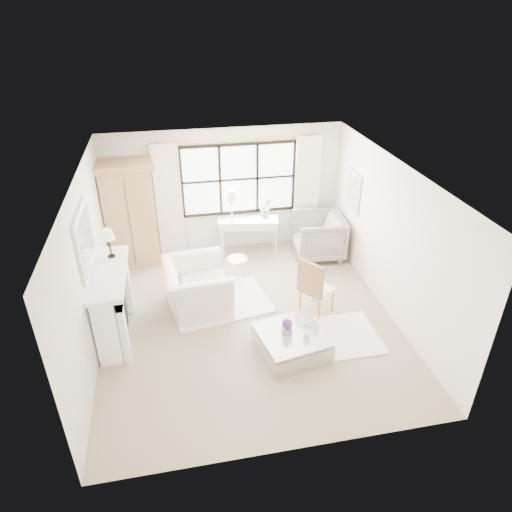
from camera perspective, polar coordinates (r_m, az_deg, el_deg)
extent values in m
plane|color=tan|center=(8.17, -0.89, -7.85)|extent=(5.50, 5.50, 0.00)
plane|color=white|center=(6.86, -1.07, 10.31)|extent=(5.50, 5.50, 0.00)
plane|color=white|center=(9.88, -3.89, 8.12)|extent=(5.00, 0.00, 5.00)
plane|color=beige|center=(5.26, 4.64, -14.12)|extent=(5.00, 0.00, 5.00)
plane|color=beige|center=(7.46, -20.23, -1.43)|extent=(0.00, 5.50, 5.50)
plane|color=white|center=(8.19, 16.51, 2.10)|extent=(0.00, 5.50, 5.50)
cube|color=white|center=(9.81, -2.17, 9.57)|extent=(2.40, 0.02, 1.50)
cylinder|color=#B89340|center=(9.49, -2.21, 14.38)|extent=(3.30, 0.04, 0.04)
cube|color=silver|center=(9.77, -10.82, 6.65)|extent=(0.55, 0.10, 2.47)
cube|color=white|center=(10.20, 6.37, 8.01)|extent=(0.55, 0.10, 2.47)
cube|color=white|center=(7.82, -17.75, -6.06)|extent=(0.34, 1.50, 1.18)
cube|color=#B2B1B9|center=(7.83, -16.45, -6.31)|extent=(0.03, 1.22, 0.97)
cube|color=black|center=(7.95, -16.16, -7.53)|extent=(0.06, 0.52, 0.50)
cube|color=white|center=(7.48, -18.18, -2.11)|extent=(0.58, 1.66, 0.08)
cube|color=white|center=(7.23, -20.66, 1.92)|extent=(0.05, 1.15, 0.95)
cube|color=#B4B8C0|center=(7.22, -20.43, 1.94)|extent=(0.02, 1.00, 0.80)
cube|color=silver|center=(9.48, 12.06, 7.87)|extent=(0.04, 0.62, 0.82)
cube|color=#BFB194|center=(9.48, 11.95, 7.86)|extent=(0.01, 0.52, 0.72)
cylinder|color=black|center=(7.84, -17.61, 0.00)|extent=(0.12, 0.12, 0.03)
cylinder|color=black|center=(7.76, -17.79, 1.06)|extent=(0.03, 0.03, 0.30)
cone|color=#F2E9C6|center=(7.66, -18.06, 2.63)|extent=(0.22, 0.22, 0.18)
cube|color=tan|center=(9.66, -15.39, 4.61)|extent=(1.04, 0.67, 2.10)
cube|color=tan|center=(9.26, -16.32, 10.89)|extent=(1.17, 0.78, 0.14)
cube|color=white|center=(9.91, -0.99, 4.02)|extent=(1.29, 0.63, 0.14)
cube|color=white|center=(9.87, -0.99, 4.49)|extent=(1.36, 0.68, 0.06)
cylinder|color=#BF8F42|center=(9.79, -3.02, 4.51)|extent=(0.14, 0.14, 0.03)
cylinder|color=#BF8F42|center=(9.69, -3.05, 5.82)|extent=(0.02, 0.02, 0.46)
cone|color=beige|center=(9.56, -3.10, 7.58)|extent=(0.28, 0.28, 0.22)
imported|color=#5B774F|center=(9.86, 1.28, 6.02)|extent=(0.27, 0.23, 0.43)
cylinder|color=silver|center=(9.20, -2.30, -2.97)|extent=(0.26, 0.26, 0.03)
cylinder|color=silver|center=(9.07, -2.33, -1.72)|extent=(0.06, 0.06, 0.44)
cylinder|color=white|center=(8.95, -2.36, -0.41)|extent=(0.40, 0.40, 0.03)
cube|color=white|center=(8.56, -4.53, -5.84)|extent=(1.97, 1.54, 0.03)
cube|color=white|center=(7.86, 9.62, -9.94)|extent=(1.51, 1.14, 0.03)
imported|color=white|center=(8.33, -7.38, -3.78)|extent=(1.20, 1.35, 0.83)
imported|color=gray|center=(9.95, 7.81, 2.50)|extent=(1.13, 1.10, 0.94)
cube|color=white|center=(8.17, 7.67, -4.15)|extent=(0.65, 0.66, 0.07)
cube|color=#AA7E47|center=(7.84, 6.80, -2.90)|extent=(0.31, 0.42, 0.60)
cube|color=silver|center=(7.42, 4.42, -10.93)|extent=(1.17, 1.17, 0.32)
cube|color=silver|center=(7.29, 4.48, -9.74)|extent=(1.17, 1.17, 0.04)
cube|color=gray|center=(7.24, 3.89, -9.25)|extent=(0.17, 0.17, 0.11)
sphere|color=#522B6D|center=(7.16, 3.93, -8.41)|extent=(0.16, 0.16, 0.16)
cylinder|color=beige|center=(7.16, 6.37, -9.85)|extent=(0.10, 0.10, 0.12)
imported|color=white|center=(7.43, 6.20, -8.00)|extent=(0.18, 0.18, 0.15)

